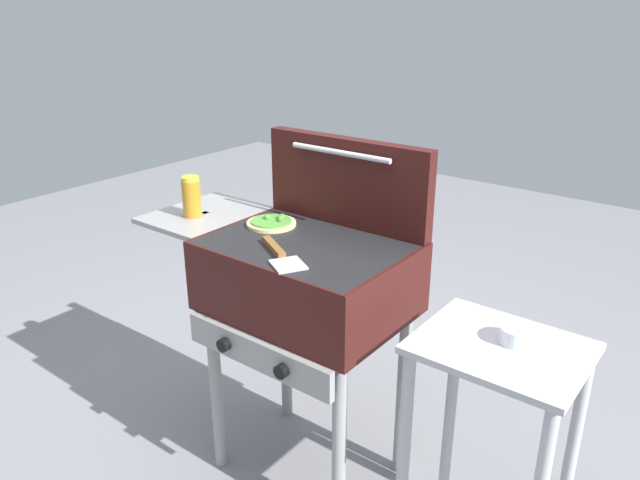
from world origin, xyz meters
TOP-DOWN VIEW (x-y plane):
  - ground_plane at (0.00, 0.00)m, footprint 8.00×8.00m
  - grill at (-0.01, -0.00)m, footprint 0.96×0.53m
  - grill_lid_open at (0.00, 0.21)m, footprint 0.63×0.08m
  - pizza_veggie at (-0.20, 0.05)m, footprint 0.17×0.17m
  - sauce_jar at (-0.48, -0.05)m, footprint 0.07×0.07m
  - spatula at (0.01, -0.14)m, footprint 0.25×0.18m
  - prep_table at (0.66, 0.00)m, footprint 0.44×0.36m
  - topping_bowl_near at (0.69, 0.04)m, footprint 0.09×0.09m

SIDE VIEW (x-z plane):
  - ground_plane at x=0.00m, z-range 0.00..0.00m
  - prep_table at x=0.66m, z-range 0.16..0.93m
  - grill at x=-0.01m, z-range 0.31..1.21m
  - topping_bowl_near at x=0.69m, z-range 0.77..0.81m
  - spatula at x=0.01m, z-range 0.90..0.92m
  - pizza_veggie at x=-0.20m, z-range 0.89..0.93m
  - sauce_jar at x=-0.48m, z-range 0.90..1.05m
  - grill_lid_open at x=0.00m, z-range 0.90..1.20m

